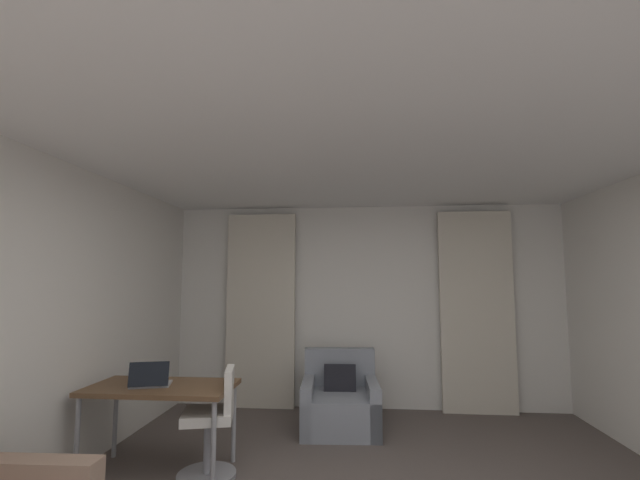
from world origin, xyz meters
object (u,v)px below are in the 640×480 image
object	(u,v)px
desk	(161,393)
desk_chair	(213,428)
armchair	(340,403)
laptop	(150,381)

from	to	relation	value
desk	desk_chair	distance (m)	0.55
desk_chair	desk	bearing A→B (deg)	173.92
desk	desk_chair	size ratio (longest dim) A/B	1.40
armchair	desk_chair	distance (m)	1.63
desk	laptop	world-z (taller)	laptop
armchair	laptop	bearing A→B (deg)	-140.69
desk_chair	laptop	bearing A→B (deg)	-179.50
armchair	laptop	size ratio (longest dim) A/B	2.43
armchair	desk	distance (m)	1.96
armchair	desk	world-z (taller)	armchair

